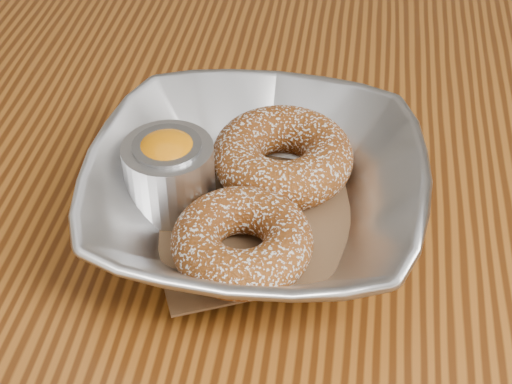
# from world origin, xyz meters

# --- Properties ---
(table) EXTENTS (1.20, 0.80, 0.75)m
(table) POSITION_xyz_m (0.00, 0.00, 0.65)
(table) COLOR brown
(table) RESTS_ON ground_plane
(serving_bowl) EXTENTS (0.22, 0.22, 0.06)m
(serving_bowl) POSITION_xyz_m (-0.08, -0.07, 0.78)
(serving_bowl) COLOR #BABCC1
(serving_bowl) RESTS_ON table
(parchment) EXTENTS (0.19, 0.19, 0.00)m
(parchment) POSITION_xyz_m (-0.08, -0.07, 0.76)
(parchment) COLOR brown
(parchment) RESTS_ON table
(donut_back) EXTENTS (0.13, 0.13, 0.04)m
(donut_back) POSITION_xyz_m (-0.06, -0.03, 0.78)
(donut_back) COLOR brown
(donut_back) RESTS_ON parchment
(donut_front) EXTENTS (0.10, 0.10, 0.03)m
(donut_front) POSITION_xyz_m (-0.08, -0.11, 0.78)
(donut_front) COLOR brown
(donut_front) RESTS_ON parchment
(ramekin) EXTENTS (0.06, 0.06, 0.06)m
(ramekin) POSITION_xyz_m (-0.14, -0.07, 0.79)
(ramekin) COLOR #BABCC1
(ramekin) RESTS_ON table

